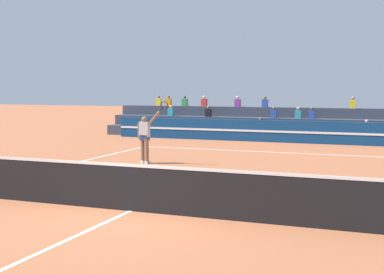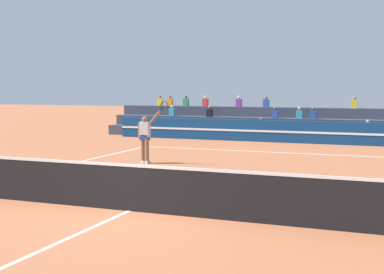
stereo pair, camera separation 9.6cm
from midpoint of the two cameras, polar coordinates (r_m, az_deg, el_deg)
name	(u,v)px [view 2 (the right image)]	position (r m, az deg, el deg)	size (l,w,h in m)	color
ground_plane	(129,211)	(12.13, -6.49, -7.85)	(120.00, 120.00, 0.00)	#AD603D
court_lines	(129,211)	(12.13, -6.49, -7.83)	(11.10, 23.90, 0.01)	white
tennis_net	(129,187)	(12.02, -6.51, -5.32)	(12.00, 0.10, 1.10)	black
sponsor_banner_wall	(282,132)	(27.18, 9.63, 0.58)	(18.00, 0.26, 1.10)	navy
bleacher_stand	(292,126)	(29.65, 10.69, 1.15)	(20.86, 2.85, 2.28)	#383D4C
tennis_player	(146,136)	(19.46, -4.83, 0.06)	(1.31, 0.36, 2.33)	brown
tennis_ball	(162,168)	(18.25, -3.02, -3.27)	(0.07, 0.07, 0.07)	#C6DB33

